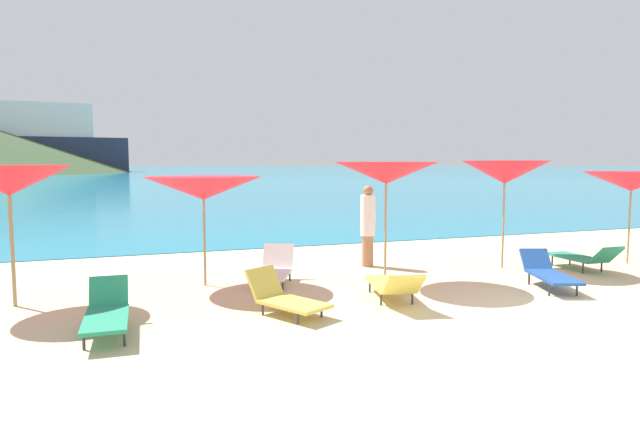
{
  "coord_description": "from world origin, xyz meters",
  "views": [
    {
      "loc": [
        -6.06,
        -5.62,
        2.27
      ],
      "look_at": [
        -2.17,
        5.23,
        1.2
      ],
      "focal_mm": 30.22,
      "sensor_mm": 36.0,
      "label": 1
    }
  ],
  "objects_px": {
    "umbrella_5": "(505,172)",
    "lounge_chair_2": "(274,269)",
    "lounge_chair_6": "(583,257)",
    "lounge_chair_7": "(107,312)",
    "umbrella_3": "(203,188)",
    "umbrella_2": "(9,181)",
    "umbrella_4": "(386,173)",
    "umbrella_6": "(631,181)",
    "lounge_chair_5": "(393,284)",
    "lounge_chair_4": "(548,272)",
    "lounge_chair_8": "(285,297)",
    "beachgoer_1": "(368,224)"
  },
  "relations": [
    {
      "from": "umbrella_2",
      "to": "lounge_chair_7",
      "type": "relative_size",
      "value": 1.48
    },
    {
      "from": "umbrella_2",
      "to": "lounge_chair_2",
      "type": "relative_size",
      "value": 1.49
    },
    {
      "from": "umbrella_2",
      "to": "lounge_chair_7",
      "type": "xyz_separation_m",
      "value": [
        1.43,
        -2.0,
        -1.71
      ]
    },
    {
      "from": "lounge_chair_8",
      "to": "lounge_chair_5",
      "type": "bearing_deg",
      "value": -24.6
    },
    {
      "from": "umbrella_2",
      "to": "beachgoer_1",
      "type": "relative_size",
      "value": 1.25
    },
    {
      "from": "umbrella_3",
      "to": "lounge_chair_4",
      "type": "distance_m",
      "value": 6.51
    },
    {
      "from": "lounge_chair_8",
      "to": "beachgoer_1",
      "type": "distance_m",
      "value": 4.19
    },
    {
      "from": "lounge_chair_5",
      "to": "lounge_chair_7",
      "type": "distance_m",
      "value": 4.41
    },
    {
      "from": "lounge_chair_7",
      "to": "lounge_chair_8",
      "type": "height_order",
      "value": "lounge_chair_7"
    },
    {
      "from": "umbrella_4",
      "to": "lounge_chair_2",
      "type": "relative_size",
      "value": 1.52
    },
    {
      "from": "umbrella_5",
      "to": "lounge_chair_2",
      "type": "relative_size",
      "value": 1.54
    },
    {
      "from": "lounge_chair_4",
      "to": "lounge_chair_7",
      "type": "relative_size",
      "value": 1.11
    },
    {
      "from": "lounge_chair_6",
      "to": "lounge_chair_7",
      "type": "relative_size",
      "value": 1.09
    },
    {
      "from": "lounge_chair_6",
      "to": "lounge_chair_7",
      "type": "height_order",
      "value": "lounge_chair_7"
    },
    {
      "from": "umbrella_5",
      "to": "lounge_chair_7",
      "type": "xyz_separation_m",
      "value": [
        -7.98,
        -2.01,
        -1.78
      ]
    },
    {
      "from": "umbrella_5",
      "to": "lounge_chair_2",
      "type": "xyz_separation_m",
      "value": [
        -5.09,
        0.2,
        -1.8
      ]
    },
    {
      "from": "umbrella_6",
      "to": "lounge_chair_5",
      "type": "bearing_deg",
      "value": -169.46
    },
    {
      "from": "lounge_chair_8",
      "to": "umbrella_4",
      "type": "bearing_deg",
      "value": 2.43
    },
    {
      "from": "umbrella_4",
      "to": "lounge_chair_6",
      "type": "height_order",
      "value": "umbrella_4"
    },
    {
      "from": "lounge_chair_2",
      "to": "lounge_chair_5",
      "type": "relative_size",
      "value": 0.83
    },
    {
      "from": "umbrella_3",
      "to": "lounge_chair_7",
      "type": "bearing_deg",
      "value": -123.41
    },
    {
      "from": "umbrella_3",
      "to": "lounge_chair_2",
      "type": "distance_m",
      "value": 2.0
    },
    {
      "from": "lounge_chair_2",
      "to": "lounge_chair_7",
      "type": "distance_m",
      "value": 3.63
    },
    {
      "from": "lounge_chair_2",
      "to": "lounge_chair_8",
      "type": "bearing_deg",
      "value": -74.91
    },
    {
      "from": "lounge_chair_6",
      "to": "lounge_chair_8",
      "type": "height_order",
      "value": "lounge_chair_8"
    },
    {
      "from": "umbrella_4",
      "to": "lounge_chair_5",
      "type": "distance_m",
      "value": 2.29
    },
    {
      "from": "umbrella_3",
      "to": "lounge_chair_5",
      "type": "relative_size",
      "value": 1.26
    },
    {
      "from": "beachgoer_1",
      "to": "lounge_chair_4",
      "type": "bearing_deg",
      "value": 42.28
    },
    {
      "from": "umbrella_3",
      "to": "lounge_chair_8",
      "type": "relative_size",
      "value": 1.58
    },
    {
      "from": "lounge_chair_4",
      "to": "umbrella_5",
      "type": "bearing_deg",
      "value": 95.51
    },
    {
      "from": "lounge_chair_4",
      "to": "lounge_chair_7",
      "type": "distance_m",
      "value": 7.52
    },
    {
      "from": "umbrella_3",
      "to": "lounge_chair_7",
      "type": "distance_m",
      "value": 3.33
    },
    {
      "from": "umbrella_2",
      "to": "umbrella_4",
      "type": "relative_size",
      "value": 0.98
    },
    {
      "from": "lounge_chair_2",
      "to": "umbrella_3",
      "type": "bearing_deg",
      "value": -166.42
    },
    {
      "from": "umbrella_2",
      "to": "umbrella_4",
      "type": "xyz_separation_m",
      "value": [
        6.34,
        -0.46,
        0.09
      ]
    },
    {
      "from": "umbrella_3",
      "to": "lounge_chair_4",
      "type": "relative_size",
      "value": 1.36
    },
    {
      "from": "umbrella_2",
      "to": "lounge_chair_5",
      "type": "height_order",
      "value": "umbrella_2"
    },
    {
      "from": "beachgoer_1",
      "to": "umbrella_3",
      "type": "bearing_deg",
      "value": -73.63
    },
    {
      "from": "umbrella_2",
      "to": "umbrella_3",
      "type": "xyz_separation_m",
      "value": [
        3.06,
        0.47,
        -0.19
      ]
    },
    {
      "from": "umbrella_2",
      "to": "beachgoer_1",
      "type": "distance_m",
      "value": 6.89
    },
    {
      "from": "lounge_chair_2",
      "to": "lounge_chair_6",
      "type": "bearing_deg",
      "value": 16.47
    },
    {
      "from": "lounge_chair_7",
      "to": "lounge_chair_8",
      "type": "distance_m",
      "value": 2.5
    },
    {
      "from": "umbrella_5",
      "to": "umbrella_4",
      "type": "bearing_deg",
      "value": -171.5
    },
    {
      "from": "lounge_chair_4",
      "to": "lounge_chair_7",
      "type": "bearing_deg",
      "value": -159.58
    },
    {
      "from": "umbrella_3",
      "to": "umbrella_6",
      "type": "xyz_separation_m",
      "value": [
        9.37,
        -1.01,
        0.05
      ]
    },
    {
      "from": "umbrella_2",
      "to": "umbrella_5",
      "type": "relative_size",
      "value": 0.96
    },
    {
      "from": "umbrella_4",
      "to": "lounge_chair_8",
      "type": "height_order",
      "value": "umbrella_4"
    },
    {
      "from": "beachgoer_1",
      "to": "lounge_chair_2",
      "type": "bearing_deg",
      "value": -62.61
    },
    {
      "from": "lounge_chair_2",
      "to": "lounge_chair_6",
      "type": "height_order",
      "value": "lounge_chair_2"
    },
    {
      "from": "umbrella_3",
      "to": "beachgoer_1",
      "type": "xyz_separation_m",
      "value": [
        3.65,
        0.69,
        -0.87
      ]
    }
  ]
}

